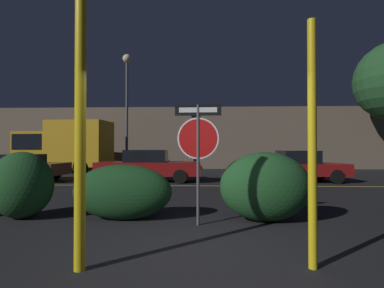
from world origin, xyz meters
name	(u,v)px	position (x,y,z in m)	size (l,w,h in m)	color
ground_plane	(193,257)	(0.00, 0.00, 0.00)	(260.00, 260.00, 0.00)	black
road_center_stripe	(200,186)	(0.00, 7.89, 0.00)	(39.20, 0.12, 0.01)	gold
stop_sign	(198,139)	(0.04, 1.75, 1.70)	(0.92, 0.06, 2.39)	#4C4C51
yellow_pole_left	(80,133)	(-1.39, -0.49, 1.71)	(0.14, 0.14, 3.42)	yellow
yellow_pole_right	(312,143)	(1.53, -0.32, 1.58)	(0.11, 0.11, 3.16)	yellow
hedge_bush_1	(22,185)	(-3.80, 2.17, 0.72)	(1.34, 1.17, 1.44)	#1E4C23
hedge_bush_2	(122,192)	(-1.58, 2.14, 0.59)	(2.13, 0.90, 1.17)	#19421E
hedge_bush_3	(265,187)	(1.43, 2.11, 0.72)	(1.88, 1.09, 1.44)	#1E4C23
passing_car_1	(17,167)	(-8.44, 9.24, 0.65)	(4.56, 2.11, 1.24)	brown
passing_car_2	(149,166)	(-2.36, 9.39, 0.71)	(4.78, 1.89, 1.44)	maroon
passing_car_3	(300,166)	(4.48, 9.51, 0.69)	(4.15, 2.06, 1.41)	maroon
delivery_truck	(64,145)	(-8.64, 14.30, 1.69)	(5.75, 2.91, 3.20)	gold
street_lamp	(127,90)	(-4.64, 14.22, 5.16)	(0.54, 0.54, 7.37)	#4C4C51
building_backdrop	(204,139)	(0.20, 19.59, 2.27)	(31.31, 3.70, 4.55)	#6B5B4C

